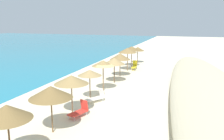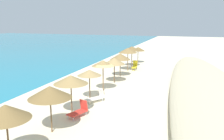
% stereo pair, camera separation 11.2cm
% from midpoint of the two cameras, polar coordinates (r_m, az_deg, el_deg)
% --- Properties ---
extents(ground_plane, '(160.00, 160.00, 0.00)m').
position_cam_midpoint_polar(ground_plane, '(21.74, -0.16, -5.33)').
color(ground_plane, beige).
extents(dune_ridge, '(43.27, 10.14, 1.81)m').
position_cam_midpoint_polar(dune_ridge, '(17.00, 23.24, -7.99)').
color(dune_ridge, beige).
rests_on(dune_ridge, ground_plane).
extents(beach_umbrella_1, '(2.18, 2.18, 2.78)m').
position_cam_midpoint_polar(beach_umbrella_1, '(11.59, -23.63, -9.00)').
color(beach_umbrella_1, brown).
rests_on(beach_umbrella_1, ground_plane).
extents(beach_umbrella_2, '(2.46, 2.46, 2.75)m').
position_cam_midpoint_polar(beach_umbrella_2, '(14.04, -14.35, -5.04)').
color(beach_umbrella_2, brown).
rests_on(beach_umbrella_2, ground_plane).
extents(beach_umbrella_3, '(2.31, 2.31, 2.74)m').
position_cam_midpoint_polar(beach_umbrella_3, '(16.43, -9.68, -2.24)').
color(beach_umbrella_3, brown).
rests_on(beach_umbrella_3, ground_plane).
extents(beach_umbrella_4, '(1.93, 1.93, 2.48)m').
position_cam_midpoint_polar(beach_umbrella_4, '(19.39, -5.40, -0.65)').
color(beach_umbrella_4, brown).
rests_on(beach_umbrella_4, ground_plane).
extents(beach_umbrella_5, '(2.02, 2.02, 2.84)m').
position_cam_midpoint_polar(beach_umbrella_5, '(21.61, -2.24, 1.56)').
color(beach_umbrella_5, brown).
rests_on(beach_umbrella_5, ground_plane).
extents(beach_umbrella_6, '(2.24, 2.24, 2.59)m').
position_cam_midpoint_polar(beach_umbrella_6, '(24.74, 0.40, 2.11)').
color(beach_umbrella_6, brown).
rests_on(beach_umbrella_6, ground_plane).
extents(beach_umbrella_7, '(2.32, 2.32, 2.67)m').
position_cam_midpoint_polar(beach_umbrella_7, '(27.45, 1.78, 3.18)').
color(beach_umbrella_7, brown).
rests_on(beach_umbrella_7, ground_plane).
extents(beach_umbrella_8, '(2.34, 2.34, 2.93)m').
position_cam_midpoint_polar(beach_umbrella_8, '(30.63, 3.57, 4.62)').
color(beach_umbrella_8, brown).
rests_on(beach_umbrella_8, ground_plane).
extents(beach_umbrella_9, '(2.27, 2.27, 2.83)m').
position_cam_midpoint_polar(beach_umbrella_9, '(33.45, 4.50, 5.06)').
color(beach_umbrella_9, brown).
rests_on(beach_umbrella_9, ground_plane).
extents(beach_umbrella_10, '(2.00, 2.00, 2.43)m').
position_cam_midpoint_polar(beach_umbrella_10, '(36.41, 5.93, 4.92)').
color(beach_umbrella_10, brown).
rests_on(beach_umbrella_10, ground_plane).
extents(lounge_chair_0, '(1.71, 0.73, 1.13)m').
position_cam_midpoint_polar(lounge_chair_0, '(31.87, 5.14, 0.96)').
color(lounge_chair_0, yellow).
rests_on(lounge_chair_0, ground_plane).
extents(lounge_chair_1, '(1.61, 1.32, 0.96)m').
position_cam_midpoint_polar(lounge_chair_1, '(19.35, -3.79, -6.34)').
color(lounge_chair_1, white).
rests_on(lounge_chair_1, ground_plane).
extents(lounge_chair_2, '(1.55, 1.06, 1.03)m').
position_cam_midpoint_polar(lounge_chair_2, '(16.64, -7.74, -9.34)').
color(lounge_chair_2, red).
rests_on(lounge_chair_2, ground_plane).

